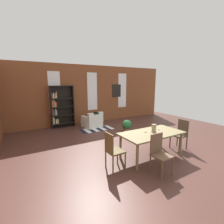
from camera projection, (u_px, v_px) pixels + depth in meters
ground_plane at (141, 147)px, 5.38m from camera, size 10.75×10.75×0.00m
back_wall_brick at (92, 94)px, 8.59m from camera, size 9.27×0.12×3.05m
window_pane_0 at (55, 93)px, 7.55m from camera, size 0.55×0.02×1.98m
window_pane_1 at (92, 92)px, 8.50m from camera, size 0.55×0.02×1.98m
window_pane_2 at (122, 91)px, 9.46m from camera, size 0.55×0.02×1.98m
dining_table at (152, 135)px, 4.55m from camera, size 1.83×0.95×0.74m
vase_on_table at (154, 128)px, 4.55m from camera, size 0.13×0.13×0.23m
tealight_candle_0 at (159, 129)px, 4.81m from camera, size 0.04×0.04×0.04m
tealight_candle_1 at (145, 132)px, 4.54m from camera, size 0.04×0.04×0.04m
dining_chair_head_right at (180, 133)px, 5.21m from camera, size 0.40×0.40×0.95m
dining_chair_head_left at (113, 150)px, 3.93m from camera, size 0.41×0.41×0.95m
dining_chair_near_left at (159, 152)px, 3.78m from camera, size 0.41×0.41×0.95m
bookshelf_tall at (60, 107)px, 7.61m from camera, size 1.09×0.30×2.01m
armchair_white at (92, 121)px, 7.80m from camera, size 0.92×0.92×0.75m
potted_plant_by_shelf at (127, 125)px, 7.02m from camera, size 0.43×0.43×0.53m
striped_rug at (97, 129)px, 7.42m from camera, size 1.52×0.73×0.01m
framed_picture at (117, 91)px, 9.25m from camera, size 0.56×0.03×0.72m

